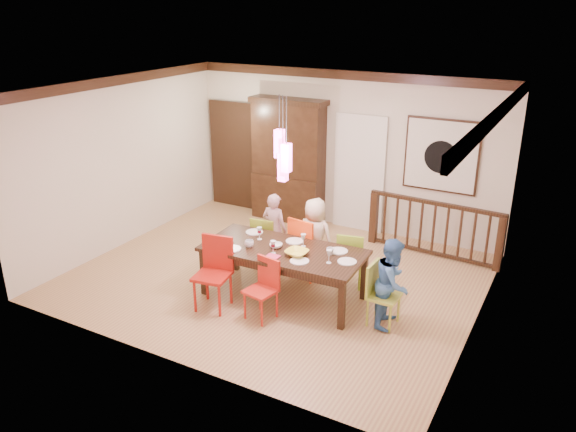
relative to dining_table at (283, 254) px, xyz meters
The scene contains 37 objects.
floor 0.92m from the dining_table, 129.60° to the left, with size 6.00×6.00×0.00m, color #A4734F.
ceiling 2.31m from the dining_table, 129.60° to the left, with size 6.00×6.00×0.00m, color white.
wall_back 3.11m from the dining_table, 97.61° to the left, with size 6.00×6.00×0.00m, color beige.
wall_left 3.52m from the dining_table, behind, with size 5.00×5.00×0.00m, color beige.
wall_right 2.76m from the dining_table, 10.48° to the left, with size 5.00×5.00×0.00m, color beige.
crown_molding 2.24m from the dining_table, 129.60° to the left, with size 6.00×5.00×0.16m, color black, non-canonical shape.
panel_door 4.07m from the dining_table, 133.67° to the left, with size 1.04×0.07×2.24m, color black.
white_doorway 2.97m from the dining_table, 90.94° to the left, with size 0.97×0.05×2.22m, color silver.
painting 3.39m from the dining_table, 64.53° to the left, with size 1.25×0.06×1.25m.
pendant_cluster 1.43m from the dining_table, 32.01° to the right, with size 0.27×0.21×1.14m.
dining_table is the anchor object (origin of this frame).
chair_far_left 1.05m from the dining_table, 134.23° to the left, with size 0.43×0.43×0.86m.
chair_far_mid 0.75m from the dining_table, 88.27° to the left, with size 0.51×0.51×0.99m.
chair_far_right 1.09m from the dining_table, 48.31° to the left, with size 0.47×0.47×0.87m.
chair_near_left 1.03m from the dining_table, 132.74° to the right, with size 0.53×0.53×1.02m.
chair_near_mid 0.70m from the dining_table, 87.76° to the right, with size 0.44×0.44×0.84m.
chair_end_right 1.54m from the dining_table, ahead, with size 0.40×0.40×0.86m.
china_hutch 3.17m from the dining_table, 117.29° to the left, with size 1.49×0.46×2.36m.
balustrade 2.87m from the dining_table, 58.12° to the left, with size 2.28×0.22×0.96m.
person_far_left 1.09m from the dining_table, 126.54° to the left, with size 0.44×0.29×1.21m, color #D4A1B1.
person_far_mid 0.86m from the dining_table, 84.79° to the left, with size 0.61×0.40×1.25m, color beige.
person_end_right 1.61m from the dining_table, ahead, with size 0.59×0.46×1.22m, color #4277B9.
serving_bowl 0.31m from the dining_table, 20.17° to the right, with size 0.31×0.31×0.08m, color yellow.
small_bowl 0.16m from the dining_table, behind, with size 0.19×0.19×0.06m, color white.
cup_left 0.50m from the dining_table, 159.25° to the right, with size 0.13×0.13×0.10m, color silver.
cup_right 0.69m from the dining_table, 12.32° to the left, with size 0.11×0.11×0.10m, color silver.
plate_far_left 0.75m from the dining_table, 155.06° to the left, with size 0.26×0.26×0.01m, color white.
plate_far_mid 0.32m from the dining_table, 86.14° to the left, with size 0.26×0.26×0.01m, color white.
plate_far_right 0.78m from the dining_table, 22.33° to the left, with size 0.26×0.26×0.01m, color white.
plate_near_left 0.73m from the dining_table, 150.44° to the right, with size 0.26×0.26×0.01m, color white.
plate_near_mid 0.47m from the dining_table, 32.94° to the right, with size 0.26×0.26×0.01m, color white.
plate_end_right 0.96m from the dining_table, ahead, with size 0.26×0.26×0.01m, color white.
wine_glass_a 0.52m from the dining_table, 164.37° to the left, with size 0.08×0.08×0.19m, color #590C19, non-canonical shape.
wine_glass_b 0.34m from the dining_table, 45.56° to the left, with size 0.08×0.08×0.19m, color silver, non-canonical shape.
wine_glass_c 0.27m from the dining_table, 104.30° to the right, with size 0.08×0.08×0.19m, color #590C19, non-canonical shape.
wine_glass_d 0.78m from the dining_table, ahead, with size 0.08×0.08×0.19m, color silver, non-canonical shape.
napkin 0.31m from the dining_table, 89.11° to the right, with size 0.18×0.14×0.01m, color #D83359.
Camera 1 is at (3.92, -6.79, 4.02)m, focal length 35.00 mm.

